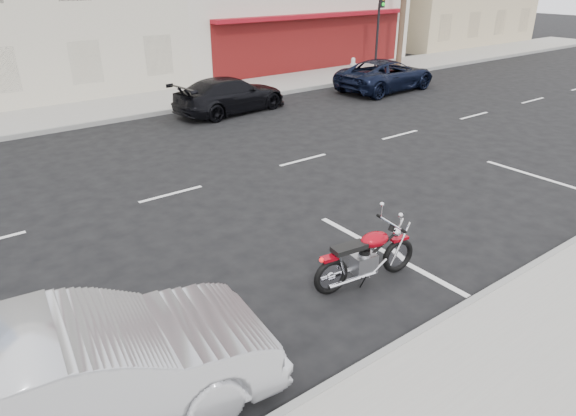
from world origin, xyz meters
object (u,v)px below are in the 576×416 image
Objects in this scene: traffic_light at (379,20)px; sedan_silver at (77,380)px; fire_hydrant at (353,64)px; motorcycle at (400,248)px; suv_far at (386,75)px; car_far at (230,95)px.

traffic_light is 0.83× the size of sedan_silver.
sedan_silver is at bearing -141.27° from fire_hydrant.
sedan_silver is (-19.27, -14.08, -1.80)m from traffic_light.
sedan_silver is (-5.45, -0.19, 0.29)m from motorcycle.
suv_far is at bearing -130.74° from traffic_light.
traffic_light is at bearing -47.28° from sedan_silver.
sedan_silver reaches higher than motorcycle.
traffic_light is 2.53m from fire_hydrant.
traffic_light is at bearing -44.64° from suv_far.
motorcycle is (-13.82, -13.89, -2.09)m from traffic_light.
traffic_light is 0.78× the size of suv_far.
car_far is (8.97, 11.55, -0.11)m from sedan_silver.
car_far is (-7.41, 0.82, -0.03)m from suv_far.
fire_hydrant is at bearing -79.84° from car_far.
suv_far is at bearing -111.53° from fire_hydrant.
fire_hydrant is (-1.50, 0.17, -2.03)m from traffic_light.
motorcycle is 5.46m from sedan_silver.
suv_far is (10.93, 10.54, 0.21)m from motorcycle.
sedan_silver is (-17.77, -14.25, 0.22)m from fire_hydrant.
suv_far is (-1.39, -3.52, 0.14)m from fire_hydrant.
motorcycle is at bearing -134.85° from traffic_light.
sedan_silver reaches higher than fire_hydrant.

